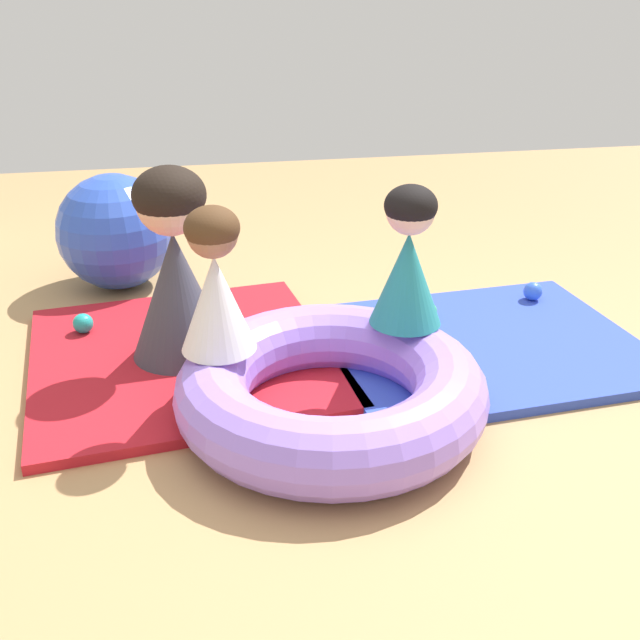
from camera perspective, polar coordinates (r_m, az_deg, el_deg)
ground_plane at (r=2.74m, az=-0.31°, el=-7.15°), size 8.00×8.00×0.00m
gym_mat_center_rear at (r=3.25m, az=12.24°, el=-1.89°), size 1.37×1.16×0.04m
gym_mat_near_left at (r=3.13m, az=-10.41°, el=-2.79°), size 1.34×1.39×0.04m
inflatable_cushion at (r=2.63m, az=0.83°, el=-5.29°), size 1.10×1.10×0.26m
child_in_teal at (r=2.74m, az=6.74°, el=4.73°), size 0.37×0.37×0.53m
child_in_white at (r=2.54m, az=-8.00°, el=2.89°), size 0.36×0.36×0.51m
adult_seated at (r=2.97m, az=-10.99°, el=3.99°), size 0.47×0.47×0.77m
play_ball_green at (r=2.67m, az=-8.32°, el=-6.41°), size 0.08×0.08×0.08m
play_ball_blue at (r=3.69m, az=15.95°, el=2.13°), size 0.09×0.09×0.09m
play_ball_orange at (r=3.14m, az=4.92°, el=-0.90°), size 0.10×0.10×0.10m
play_ball_red at (r=3.02m, az=9.88°, el=-2.45°), size 0.09×0.09×0.09m
play_ball_teal at (r=3.38m, az=-17.65°, el=-0.24°), size 0.09×0.09×0.09m
play_ball_yellow at (r=2.95m, az=4.73°, el=-2.93°), size 0.08×0.08×0.08m
play_ball_pink at (r=3.04m, az=-1.82°, el=-2.08°), size 0.07×0.07×0.07m
play_ball_green_second at (r=3.39m, az=8.30°, el=0.70°), size 0.07×0.07×0.07m
exercise_ball_large at (r=3.87m, az=-15.35°, el=6.51°), size 0.58×0.58×0.58m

